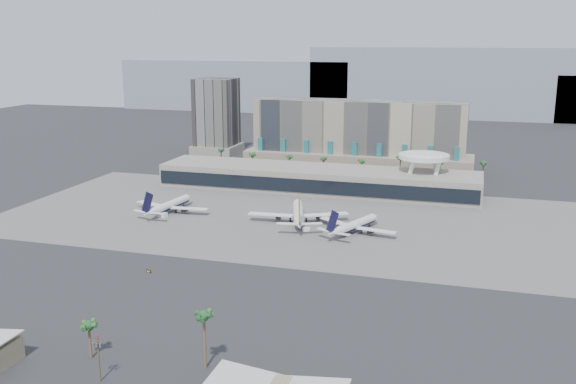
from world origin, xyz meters
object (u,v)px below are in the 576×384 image
(airliner_centre, at_px, (298,213))
(taxiway_sign, at_px, (149,271))
(utility_pole, at_px, (98,354))
(airliner_right, at_px, (355,225))
(service_vehicle_a, at_px, (163,215))
(service_vehicle_b, at_px, (306,229))
(airliner_left, at_px, (169,205))

(airliner_centre, xyz_separation_m, taxiway_sign, (-33.26, -74.87, -3.55))
(utility_pole, relative_size, airliner_right, 0.33)
(airliner_centre, relative_size, airliner_right, 1.24)
(airliner_centre, height_order, taxiway_sign, airliner_centre)
(airliner_right, relative_size, taxiway_sign, 17.35)
(utility_pole, relative_size, service_vehicle_a, 2.75)
(utility_pole, xyz_separation_m, service_vehicle_a, (-52.39, 133.81, -6.07))
(service_vehicle_b, xyz_separation_m, taxiway_sign, (-40.10, -62.93, -0.33))
(airliner_right, distance_m, service_vehicle_a, 88.14)
(airliner_right, xyz_separation_m, service_vehicle_a, (-88.10, -1.36, -2.28))
(taxiway_sign, bearing_deg, airliner_centre, 84.14)
(utility_pole, height_order, service_vehicle_a, utility_pole)
(airliner_right, bearing_deg, taxiway_sign, -109.24)
(airliner_centre, bearing_deg, service_vehicle_a, 172.16)
(airliner_left, distance_m, airliner_centre, 62.11)
(airliner_left, relative_size, taxiway_sign, 19.08)
(airliner_left, bearing_deg, airliner_right, 2.70)
(utility_pole, distance_m, airliner_left, 151.72)
(utility_pole, distance_m, service_vehicle_b, 132.57)
(service_vehicle_a, xyz_separation_m, taxiway_sign, (28.13, -65.27, -0.59))
(service_vehicle_a, bearing_deg, airliner_centre, 22.55)
(utility_pole, bearing_deg, service_vehicle_a, 111.38)
(service_vehicle_a, bearing_deg, utility_pole, -54.96)
(service_vehicle_a, distance_m, taxiway_sign, 71.08)
(utility_pole, distance_m, airliner_centre, 143.73)
(airliner_centre, height_order, airliner_right, airliner_centre)
(airliner_centre, bearing_deg, utility_pole, -110.32)
(airliner_left, distance_m, service_vehicle_a, 8.64)
(utility_pole, bearing_deg, taxiway_sign, 109.49)
(service_vehicle_a, height_order, taxiway_sign, service_vehicle_a)
(service_vehicle_b, bearing_deg, service_vehicle_a, 168.80)
(service_vehicle_b, bearing_deg, airliner_right, 1.30)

